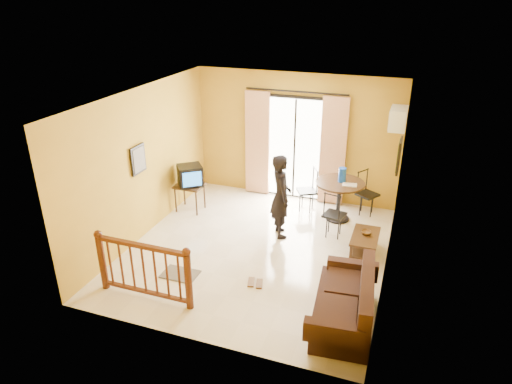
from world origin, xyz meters
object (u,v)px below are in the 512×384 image
(dining_table, at_px, (339,190))
(television, at_px, (190,175))
(sofa, at_px, (347,305))
(coffee_table, at_px, (365,241))
(standing_person, at_px, (281,196))

(dining_table, bearing_deg, television, -168.01)
(dining_table, distance_m, sofa, 3.24)
(coffee_table, distance_m, standing_person, 1.73)
(dining_table, distance_m, standing_person, 1.39)
(coffee_table, bearing_deg, dining_table, 120.44)
(standing_person, bearing_deg, dining_table, -70.93)
(television, distance_m, standing_person, 2.13)
(coffee_table, bearing_deg, sofa, -89.94)
(sofa, distance_m, standing_person, 2.72)
(television, relative_size, sofa, 0.37)
(television, bearing_deg, dining_table, -26.27)
(sofa, bearing_deg, standing_person, 122.14)
(dining_table, xyz_separation_m, sofa, (0.70, -3.14, -0.36))
(dining_table, bearing_deg, sofa, -77.50)
(television, bearing_deg, coffee_table, -46.54)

